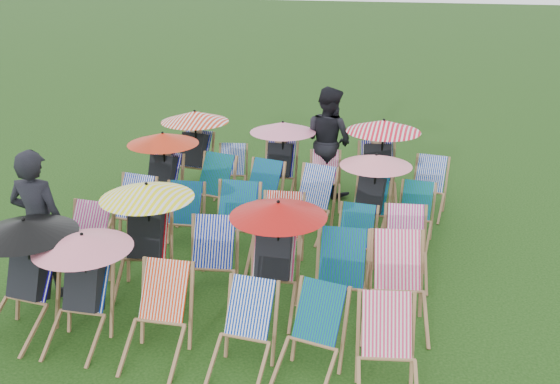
% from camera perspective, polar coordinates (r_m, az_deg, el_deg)
% --- Properties ---
extents(ground, '(100.00, 100.00, 0.00)m').
position_cam_1_polar(ground, '(8.51, -1.82, -6.44)').
color(ground, black).
rests_on(ground, ground).
extents(deckchair_0, '(1.10, 1.15, 1.30)m').
position_cam_1_polar(deckchair_0, '(7.30, -22.51, -7.02)').
color(deckchair_0, olive).
rests_on(deckchair_0, ground).
extents(deckchair_1, '(1.03, 1.08, 1.22)m').
position_cam_1_polar(deckchair_1, '(6.92, -17.83, -8.35)').
color(deckchair_1, olive).
rests_on(deckchair_1, ground).
extents(deckchair_2, '(0.65, 0.88, 0.92)m').
position_cam_1_polar(deckchair_2, '(6.57, -11.24, -11.21)').
color(deckchair_2, olive).
rests_on(deckchair_2, ground).
extents(deckchair_3, '(0.60, 0.82, 0.87)m').
position_cam_1_polar(deckchair_3, '(6.27, -3.48, -12.85)').
color(deckchair_3, olive).
rests_on(deckchair_3, ground).
extents(deckchair_4, '(0.71, 0.89, 0.87)m').
position_cam_1_polar(deckchair_4, '(6.19, 2.72, -13.28)').
color(deckchair_4, olive).
rests_on(deckchair_4, ground).
extents(deckchair_5, '(0.74, 0.92, 0.90)m').
position_cam_1_polar(deckchair_5, '(6.03, 9.84, -14.48)').
color(deckchair_5, olive).
rests_on(deckchair_5, ground).
extents(deckchair_6, '(0.68, 0.92, 0.97)m').
position_cam_1_polar(deckchair_6, '(8.15, -17.94, -5.03)').
color(deckchair_6, olive).
rests_on(deckchair_6, ground).
extents(deckchair_7, '(1.13, 1.23, 1.34)m').
position_cam_1_polar(deckchair_7, '(7.77, -12.32, -3.94)').
color(deckchair_7, olive).
rests_on(deckchair_7, ground).
extents(deckchair_8, '(0.75, 0.95, 0.94)m').
position_cam_1_polar(deckchair_8, '(7.47, -6.44, -6.66)').
color(deckchair_8, olive).
rests_on(deckchair_8, ground).
extents(deckchair_9, '(1.11, 1.18, 1.32)m').
position_cam_1_polar(deckchair_9, '(7.13, -0.64, -5.86)').
color(deckchair_9, olive).
rests_on(deckchair_9, ground).
extents(deckchair_10, '(0.73, 0.96, 0.98)m').
position_cam_1_polar(deckchair_10, '(7.03, 5.49, -8.32)').
color(deckchair_10, olive).
rests_on(deckchair_10, ground).
extents(deckchair_11, '(0.82, 1.02, 0.99)m').
position_cam_1_polar(deckchair_11, '(7.06, 10.84, -8.47)').
color(deckchair_11, olive).
rests_on(deckchair_11, ground).
extents(deckchair_12, '(0.71, 0.93, 0.95)m').
position_cam_1_polar(deckchair_12, '(9.04, -13.92, -2.07)').
color(deckchair_12, olive).
rests_on(deckchair_12, ground).
extents(deckchair_13, '(0.68, 0.88, 0.90)m').
position_cam_1_polar(deckchair_13, '(8.77, -9.14, -2.61)').
color(deckchair_13, olive).
rests_on(deckchair_13, ground).
extents(deckchair_14, '(0.70, 0.94, 0.99)m').
position_cam_1_polar(deckchair_14, '(8.43, -4.37, -3.08)').
color(deckchair_14, olive).
rests_on(deckchair_14, ground).
extents(deckchair_15, '(0.71, 0.91, 0.92)m').
position_cam_1_polar(deckchair_15, '(8.23, 0.05, -3.89)').
color(deckchair_15, olive).
rests_on(deckchair_15, ground).
extents(deckchair_16, '(0.59, 0.80, 0.83)m').
position_cam_1_polar(deckchair_16, '(8.13, 6.68, -4.69)').
color(deckchair_16, olive).
rests_on(deckchair_16, ground).
extents(deckchair_17, '(0.69, 0.88, 0.88)m').
position_cam_1_polar(deckchair_17, '(8.06, 11.41, -5.02)').
color(deckchair_17, olive).
rests_on(deckchair_17, ground).
extents(deckchair_18, '(1.11, 1.16, 1.32)m').
position_cam_1_polar(deckchair_18, '(9.99, -10.95, 1.75)').
color(deckchair_18, olive).
rests_on(deckchair_18, ground).
extents(deckchair_19, '(0.80, 1.01, 0.98)m').
position_cam_1_polar(deckchair_19, '(9.68, -6.68, 0.08)').
color(deckchair_19, olive).
rests_on(deckchair_19, ground).
extents(deckchair_20, '(0.78, 0.97, 0.94)m').
position_cam_1_polar(deckchair_20, '(9.48, -2.16, -0.38)').
color(deckchair_20, olive).
rests_on(deckchair_20, ground).
extents(deckchair_21, '(0.77, 0.96, 0.94)m').
position_cam_1_polar(deckchair_21, '(9.21, 2.71, -1.04)').
color(deckchair_21, olive).
rests_on(deckchair_21, ground).
extents(deckchair_22, '(1.04, 1.10, 1.23)m').
position_cam_1_polar(deckchair_22, '(9.12, 8.22, -0.25)').
color(deckchair_22, olive).
rests_on(deckchair_22, ground).
extents(deckchair_23, '(0.59, 0.79, 0.82)m').
position_cam_1_polar(deckchair_23, '(9.13, 12.15, -2.13)').
color(deckchair_23, olive).
rests_on(deckchair_23, ground).
extents(deckchair_24, '(1.17, 1.23, 1.39)m').
position_cam_1_polar(deckchair_24, '(10.99, -8.12, 3.90)').
color(deckchair_24, olive).
rests_on(deckchair_24, ground).
extents(deckchair_25, '(0.66, 0.83, 0.82)m').
position_cam_1_polar(deckchair_25, '(10.76, -4.51, 1.86)').
color(deckchair_25, olive).
rests_on(deckchair_25, ground).
extents(deckchair_26, '(1.10, 1.16, 1.31)m').
position_cam_1_polar(deckchair_26, '(10.47, -0.08, 3.01)').
color(deckchair_26, olive).
rests_on(deckchair_26, ground).
extents(deckchair_27, '(0.68, 0.86, 0.84)m').
position_cam_1_polar(deckchair_27, '(10.30, 4.11, 1.06)').
color(deckchair_27, olive).
rests_on(deckchair_27, ground).
extents(deckchair_28, '(1.20, 1.31, 1.43)m').
position_cam_1_polar(deckchair_28, '(10.25, 9.05, 2.70)').
color(deckchair_28, olive).
rests_on(deckchair_28, ground).
extents(deckchair_29, '(0.66, 0.86, 0.87)m').
position_cam_1_polar(deckchair_29, '(10.19, 13.34, 0.38)').
color(deckchair_29, olive).
rests_on(deckchair_29, ground).
extents(person_left, '(0.69, 0.47, 1.84)m').
position_cam_1_polar(person_left, '(7.93, -21.19, -2.73)').
color(person_left, black).
rests_on(person_left, ground).
extents(person_rear, '(1.14, 1.07, 1.86)m').
position_cam_1_polar(person_rear, '(10.70, 4.44, 4.69)').
color(person_rear, black).
rests_on(person_rear, ground).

